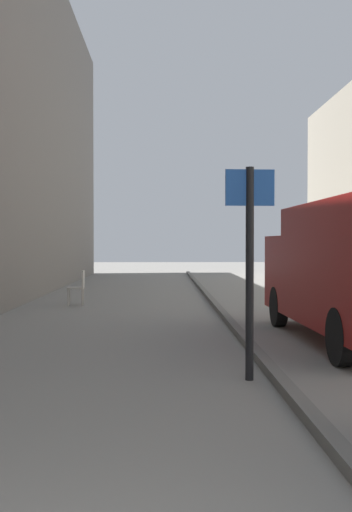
{
  "coord_description": "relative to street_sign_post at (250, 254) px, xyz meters",
  "views": [
    {
      "loc": [
        0.2,
        -1.36,
        1.68
      ],
      "look_at": [
        0.49,
        11.89,
        1.39
      ],
      "focal_mm": 42.53,
      "sensor_mm": 36.0,
      "label": 1
    }
  ],
  "objects": [
    {
      "name": "ground_plane",
      "position": [
        -1.26,
        6.01,
        -1.55
      ],
      "size": [
        80.0,
        80.0,
        0.0
      ],
      "primitive_type": "plane",
      "color": "gray"
    },
    {
      "name": "kerb_strip",
      "position": [
        0.32,
        6.01,
        -1.49
      ],
      "size": [
        0.16,
        40.0,
        0.12
      ],
      "primitive_type": "cube",
      "color": "#615F5B",
      "rests_on": "ground_plane"
    },
    {
      "name": "street_sign_post",
      "position": [
        0.0,
        0.0,
        0.0
      ],
      "size": [
        0.6,
        0.1,
        2.6
      ],
      "rotation": [
        0.0,
        0.0,
        3.18
      ],
      "color": "black",
      "rests_on": "ground_plane"
    },
    {
      "name": "cafe_chair_near_window",
      "position": [
        -3.32,
        8.99,
        -1.0
      ],
      "size": [
        0.45,
        0.45,
        0.94
      ],
      "rotation": [
        0.0,
        0.0,
        1.6
      ],
      "color": "#B7B2A8",
      "rests_on": "ground_plane"
    }
  ]
}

